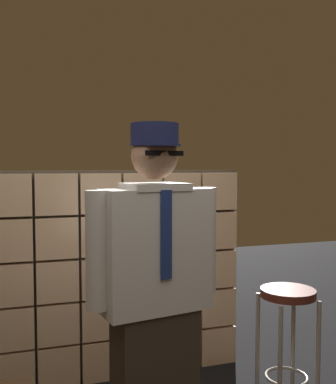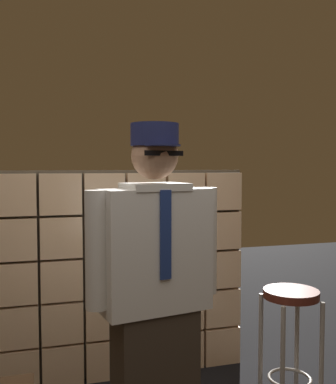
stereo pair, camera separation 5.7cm
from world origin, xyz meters
TOP-DOWN VIEW (x-y plane):
  - glass_block_wall at (-0.00, 1.51)m, footprint 2.17×0.10m
  - standing_person at (0.09, 0.42)m, footprint 0.71×0.34m
  - bar_stool at (1.03, 0.69)m, footprint 0.34×0.34m

SIDE VIEW (x-z plane):
  - bar_stool at x=1.03m, z-range 0.19..1.00m
  - glass_block_wall at x=0.00m, z-range -0.02..1.53m
  - standing_person at x=0.09m, z-range 0.04..1.81m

